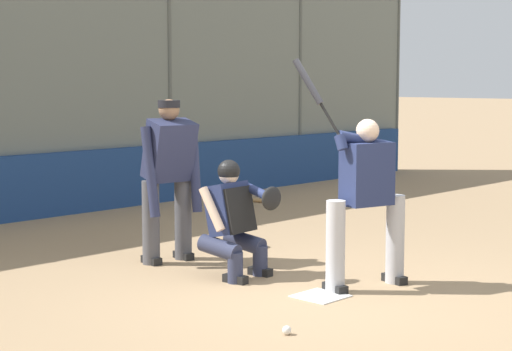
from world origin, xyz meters
name	(u,v)px	position (x,y,z in m)	size (l,w,h in m)	color
ground_plane	(320,297)	(0.00, 0.00, 0.00)	(160.00, 160.00, 0.00)	#9E7F5B
home_plate_marker	(320,296)	(0.00, 0.00, 0.01)	(0.43, 0.43, 0.01)	white
bleachers_beyond	(84,161)	(-3.34, -8.51, 0.48)	(14.04, 2.50, 1.48)	slate
batter_at_plate	(366,196)	(-0.58, 0.08, 0.90)	(0.91, 0.84, 2.22)	#B7B7BC
catcher_behind_plate	(235,217)	(-0.03, -1.16, 0.63)	(0.66, 0.77, 1.21)	#2D334C
umpire_home	(169,175)	(-0.03, -2.19, 0.98)	(0.73, 0.50, 1.81)	#4C4C51
spare_bat_by_padding	(263,201)	(-4.12, -4.60, 0.03)	(0.23, 0.81, 0.07)	black
fielding_glove_on_dirt	(255,244)	(-1.25, -2.05, 0.06)	(0.32, 0.24, 0.12)	black
baseball_loose	(287,330)	(1.12, 0.57, 0.04)	(0.07, 0.07, 0.07)	white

